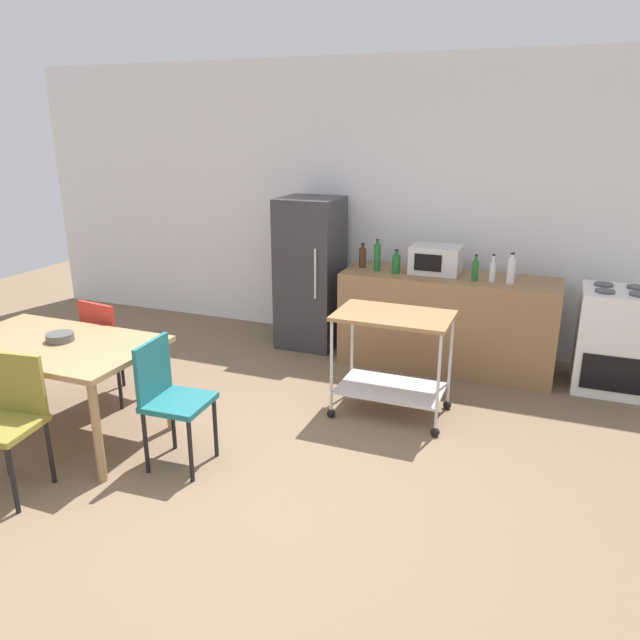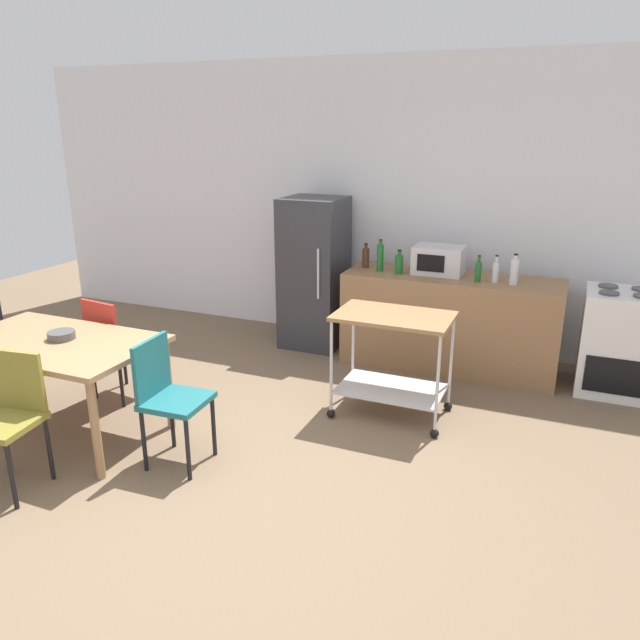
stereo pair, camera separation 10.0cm
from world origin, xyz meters
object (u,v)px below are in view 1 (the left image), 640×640
Objects in this scene: chair_olive at (9,416)px; bottle_wine at (511,270)px; chair_teal at (170,395)px; refrigerator at (311,273)px; bottle_soy_sauce at (493,271)px; microwave at (436,259)px; bottle_hot_sauce at (475,270)px; dining_table at (54,353)px; bottle_sesame_oil at (396,263)px; kitchen_cart at (392,347)px; fruit_bowl at (60,337)px; bottle_olive_oil at (377,257)px; stove_oven at (613,340)px; chair_red at (111,343)px; bottle_vinegar at (363,257)px.

bottle_wine reaches higher than chair_olive.
chair_teal is 0.57× the size of refrigerator.
bottle_wine reaches higher than bottle_soy_sauce.
bottle_hot_sauce is (0.39, -0.17, -0.03)m from microwave.
bottle_wine is (0.16, -0.02, 0.02)m from bottle_soy_sauce.
dining_table is 3.07m from bottle_sesame_oil.
kitchen_cart is 1.41m from bottle_wine.
microwave is at bearing 48.14° from fruit_bowl.
refrigerator is (-0.04, 2.58, 0.26)m from chair_teal.
bottle_hot_sauce is 3.50m from fruit_bowl.
bottle_wine is (0.77, 1.10, 0.45)m from kitchen_cart.
fruit_bowl is at bearing -125.50° from bottle_olive_oil.
bottle_olive_oil is (-2.14, -0.07, 0.58)m from stove_oven.
bottle_soy_sauce is (0.89, 0.01, 0.00)m from bottle_sesame_oil.
microwave is 2.35× the size of fruit_bowl.
refrigerator is at bearing 178.40° from stove_oven.
chair_red is at bearing 54.27° from chair_teal.
stove_oven is at bearing -0.58° from bottle_vinegar.
dining_table is 0.71m from chair_olive.
stove_oven is at bearing 35.94° from kitchen_cart.
stove_oven is 2.22m from bottle_olive_oil.
stove_oven is 4.55m from fruit_bowl.
microwave is 1.91× the size of bottle_hot_sauce.
refrigerator is at bearing 69.68° from fruit_bowl.
chair_red is at bearing -117.95° from refrigerator.
bottle_soy_sauce is at bearing -5.14° from refrigerator.
chair_teal is 0.97× the size of stove_oven.
bottle_soy_sauce is at bearing -14.30° from microwave.
microwave is (2.31, 1.88, 0.51)m from chair_red.
fruit_bowl is (-1.51, -2.45, -0.22)m from bottle_vinegar.
bottle_vinegar is (-0.65, 1.23, 0.43)m from kitchen_cart.
bottle_hot_sauce is at bearing -174.44° from stove_oven.
chair_red is (-1.05, 0.67, 0.00)m from chair_teal.
bottle_olive_oil reaches higher than chair_olive.
dining_table is 2.96m from bottle_vinegar.
bottle_vinegar reaches higher than kitchen_cart.
chair_olive is at bearing -118.82° from bottle_sesame_oil.
kitchen_cart is 2.49m from fruit_bowl.
refrigerator is at bearing 69.30° from dining_table.
bottle_olive_oil reaches higher than bottle_sesame_oil.
bottle_wine is at bearing -8.12° from bottle_soy_sauce.
bottle_wine is at bearing -5.38° from refrigerator.
dining_table is 1.65× the size of kitchen_cart.
bottle_sesame_oil is 0.38m from microwave.
stove_oven is at bearing 32.40° from fruit_bowl.
chair_olive reaches higher than kitchen_cart.
chair_teal is at bearing -3.91° from fruit_bowl.
stove_oven is 2.38m from bottle_vinegar.
stove_oven is at bearing 6.77° from bottle_wine.
dining_table is at bearing 85.69° from chair_teal.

